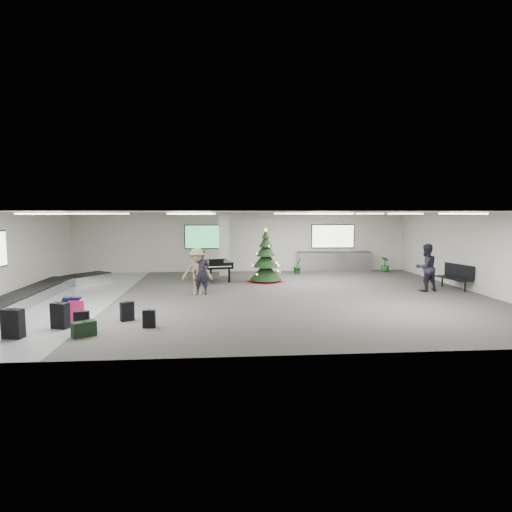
{
  "coord_description": "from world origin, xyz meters",
  "views": [
    {
      "loc": [
        -1.13,
        -16.14,
        3.14
      ],
      "look_at": [
        0.26,
        1.0,
        1.43
      ],
      "focal_mm": 30.0,
      "sensor_mm": 36.0,
      "label": 1
    }
  ],
  "objects": [
    {
      "name": "suitcase_5",
      "position": [
        -6.38,
        -5.13,
        0.37
      ],
      "size": [
        0.54,
        0.36,
        0.77
      ],
      "rotation": [
        0.0,
        0.0,
        -0.2
      ],
      "color": "black",
      "rests_on": "ground"
    },
    {
      "name": "traveler_b",
      "position": [
        -2.07,
        0.41,
        0.91
      ],
      "size": [
        1.19,
        0.7,
        1.82
      ],
      "primitive_type": "imported",
      "rotation": [
        0.0,
        0.0,
        -0.02
      ],
      "color": "#8C7757",
      "rests_on": "ground"
    },
    {
      "name": "baggage_carousel",
      "position": [
        -7.84,
        -0.08,
        0.21
      ],
      "size": [
        2.28,
        9.71,
        0.43
      ],
      "color": "silver",
      "rests_on": "ground"
    },
    {
      "name": "room_envelope",
      "position": [
        -0.38,
        0.67,
        2.33
      ],
      "size": [
        18.02,
        14.02,
        3.21
      ],
      "color": "#BAB2AA",
      "rests_on": "ground"
    },
    {
      "name": "christmas_tree",
      "position": [
        0.9,
        3.33,
        0.86
      ],
      "size": [
        1.76,
        1.76,
        2.51
      ],
      "color": "maroon",
      "rests_on": "ground"
    },
    {
      "name": "suitcase_8",
      "position": [
        -5.61,
        -3.27,
        0.31
      ],
      "size": [
        0.43,
        0.26,
        0.64
      ],
      "rotation": [
        0.0,
        0.0,
        0.04
      ],
      "color": "black",
      "rests_on": "ground"
    },
    {
      "name": "navy_suitcase",
      "position": [
        -5.49,
        -3.48,
        0.36
      ],
      "size": [
        0.5,
        0.32,
        0.74
      ],
      "rotation": [
        0.0,
        0.0,
        0.11
      ],
      "color": "black",
      "rests_on": "ground"
    },
    {
      "name": "suitcase_1",
      "position": [
        -4.82,
        -4.76,
        0.29
      ],
      "size": [
        0.4,
        0.24,
        0.6
      ],
      "rotation": [
        0.0,
        0.0,
        0.12
      ],
      "color": "black",
      "rests_on": "ground"
    },
    {
      "name": "traveler_bench",
      "position": [
        7.12,
        0.4,
        0.96
      ],
      "size": [
        1.08,
        0.92,
        1.93
      ],
      "primitive_type": "imported",
      "rotation": [
        0.0,
        0.0,
        3.37
      ],
      "color": "black",
      "rests_on": "ground"
    },
    {
      "name": "bench",
      "position": [
        8.61,
        0.73,
        0.59
      ],
      "size": [
        0.88,
        1.72,
        1.04
      ],
      "rotation": [
        0.0,
        0.0,
        0.2
      ],
      "color": "black",
      "rests_on": "ground"
    },
    {
      "name": "green_duffel",
      "position": [
        -4.67,
        -5.09,
        0.19
      ],
      "size": [
        0.64,
        0.57,
        0.4
      ],
      "rotation": [
        0.0,
        0.0,
        0.62
      ],
      "color": "black",
      "rests_on": "ground"
    },
    {
      "name": "suitcase_3",
      "position": [
        -3.91,
        -3.54,
        0.28
      ],
      "size": [
        0.43,
        0.37,
        0.58
      ],
      "rotation": [
        0.0,
        0.0,
        0.52
      ],
      "color": "black",
      "rests_on": "ground"
    },
    {
      "name": "pink_suitcase",
      "position": [
        -5.36,
        -3.51,
        0.32
      ],
      "size": [
        0.44,
        0.3,
        0.65
      ],
      "rotation": [
        0.0,
        0.0,
        0.17
      ],
      "color": "#F62077",
      "rests_on": "ground"
    },
    {
      "name": "ground",
      "position": [
        0.0,
        0.0,
        0.0
      ],
      "size": [
        18.0,
        18.0,
        0.0
      ],
      "primitive_type": "plane",
      "color": "#3D3B37",
      "rests_on": "ground"
    },
    {
      "name": "grand_piano",
      "position": [
        -1.49,
        3.73,
        0.79
      ],
      "size": [
        1.84,
        2.2,
        1.1
      ],
      "rotation": [
        0.0,
        0.0,
        0.22
      ],
      "color": "black",
      "rests_on": "ground"
    },
    {
      "name": "traveler_a",
      "position": [
        -1.9,
        0.43,
        0.86
      ],
      "size": [
        0.63,
        0.42,
        1.73
      ],
      "primitive_type": "imported",
      "rotation": [
        0.0,
        0.0,
        0.01
      ],
      "color": "black",
      "rests_on": "ground"
    },
    {
      "name": "service_counter",
      "position": [
        5.0,
        6.65,
        0.55
      ],
      "size": [
        4.05,
        0.65,
        1.08
      ],
      "color": "silver",
      "rests_on": "ground"
    },
    {
      "name": "suitcase_0",
      "position": [
        -5.55,
        -4.27,
        0.36
      ],
      "size": [
        0.52,
        0.39,
        0.73
      ],
      "rotation": [
        0.0,
        0.0,
        -0.34
      ],
      "color": "black",
      "rests_on": "ground"
    },
    {
      "name": "suitcase_7",
      "position": [
        -3.14,
        -4.37,
        0.24
      ],
      "size": [
        0.34,
        0.18,
        0.51
      ],
      "rotation": [
        0.0,
        0.0,
        -0.02
      ],
      "color": "black",
      "rests_on": "ground"
    },
    {
      "name": "potted_plant_left",
      "position": [
        2.83,
        5.74,
        0.44
      ],
      "size": [
        0.61,
        0.63,
        0.89
      ],
      "primitive_type": "imported",
      "rotation": [
        0.0,
        0.0,
        0.91
      ],
      "color": "#133D18",
      "rests_on": "ground"
    },
    {
      "name": "potted_plant_right",
      "position": [
        7.68,
        6.12,
        0.41
      ],
      "size": [
        0.63,
        0.63,
        0.83
      ],
      "primitive_type": "imported",
      "rotation": [
        0.0,
        0.0,
        2.08
      ],
      "color": "#133D18",
      "rests_on": "ground"
    }
  ]
}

